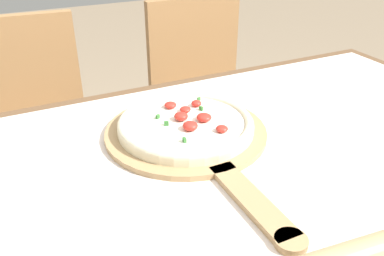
{
  "coord_description": "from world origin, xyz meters",
  "views": [
    {
      "loc": [
        -0.37,
        -0.56,
        1.19
      ],
      "look_at": [
        -0.05,
        0.09,
        0.79
      ],
      "focal_mm": 38.0,
      "sensor_mm": 36.0,
      "label": 1
    }
  ],
  "objects_px": {
    "pizza": "(186,124)",
    "chair_right": "(203,97)",
    "pizza_peel": "(191,137)",
    "chair_left": "(33,131)"
  },
  "relations": [
    {
      "from": "pizza_peel",
      "to": "chair_right",
      "type": "height_order",
      "value": "chair_right"
    },
    {
      "from": "chair_left",
      "to": "chair_right",
      "type": "bearing_deg",
      "value": 4.27
    },
    {
      "from": "chair_left",
      "to": "pizza",
      "type": "bearing_deg",
      "value": -62.14
    },
    {
      "from": "pizza",
      "to": "chair_right",
      "type": "distance_m",
      "value": 0.79
    },
    {
      "from": "pizza",
      "to": "chair_right",
      "type": "relative_size",
      "value": 0.32
    },
    {
      "from": "chair_left",
      "to": "pizza_peel",
      "type": "bearing_deg",
      "value": -62.97
    },
    {
      "from": "chair_left",
      "to": "chair_right",
      "type": "relative_size",
      "value": 1.0
    },
    {
      "from": "pizza_peel",
      "to": "chair_left",
      "type": "xyz_separation_m",
      "value": [
        -0.28,
        0.67,
        -0.26
      ]
    },
    {
      "from": "chair_left",
      "to": "chair_right",
      "type": "height_order",
      "value": "same"
    },
    {
      "from": "pizza",
      "to": "chair_left",
      "type": "xyz_separation_m",
      "value": [
        -0.28,
        0.64,
        -0.28
      ]
    }
  ]
}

